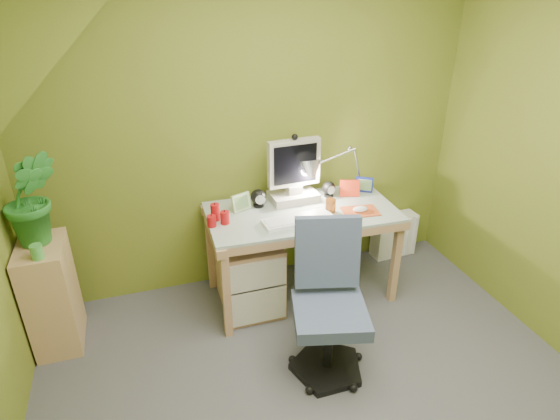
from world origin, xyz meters
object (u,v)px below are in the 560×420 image
object	(u,v)px
potted_plant	(32,198)
task_chair	(330,314)
radiator	(394,235)
desk	(301,253)
side_ledge	(52,295)
monitor	(294,163)
desk_lamp	(352,159)

from	to	relation	value
potted_plant	task_chair	world-z (taller)	potted_plant
radiator	desk	bearing A→B (deg)	-167.33
side_ledge	potted_plant	bearing A→B (deg)	67.91
monitor	task_chair	size ratio (longest dim) A/B	0.66
desk_lamp	desk	bearing A→B (deg)	-152.13
potted_plant	monitor	bearing A→B (deg)	4.43
desk	task_chair	world-z (taller)	task_chair
desk	task_chair	bearing A→B (deg)	-96.09
task_chair	side_ledge	bearing A→B (deg)	168.07
radiator	desk_lamp	bearing A→B (deg)	-172.28
monitor	desk_lamp	distance (m)	0.45
potted_plant	task_chair	xyz separation A→B (m)	(1.55, -0.83, -0.59)
desk_lamp	side_ledge	xyz separation A→B (m)	(-2.13, -0.18, -0.61)
desk	side_ledge	xyz separation A→B (m)	(-1.68, 0.00, 0.01)
desk_lamp	potted_plant	world-z (taller)	potted_plant
desk_lamp	side_ledge	world-z (taller)	desk_lamp
desk	radiator	distance (m)	1.01
desk_lamp	potted_plant	distance (m)	2.12
side_ledge	desk	bearing A→B (deg)	-0.05
monitor	radiator	distance (m)	1.25
monitor	potted_plant	world-z (taller)	potted_plant
radiator	monitor	bearing A→B (deg)	-177.67
desk_lamp	radiator	distance (m)	0.94
task_chair	radiator	bearing A→B (deg)	59.62
side_ledge	potted_plant	size ratio (longest dim) A/B	1.25
task_chair	desk_lamp	bearing A→B (deg)	74.41
desk	desk_lamp	bearing A→B (deg)	23.70
monitor	task_chair	xyz separation A→B (m)	(-0.11, -0.96, -0.56)
side_ledge	radiator	world-z (taller)	side_ledge
potted_plant	task_chair	bearing A→B (deg)	-28.27
side_ledge	monitor	bearing A→B (deg)	6.06
desk	monitor	world-z (taller)	monitor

